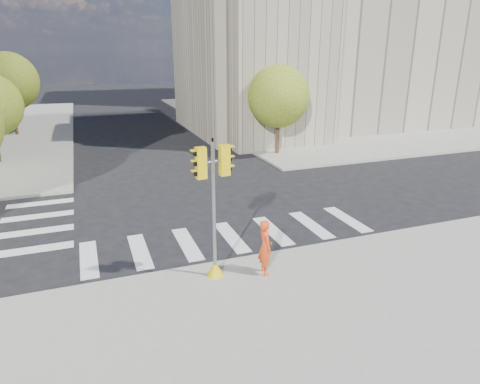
% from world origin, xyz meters
% --- Properties ---
extents(ground, '(160.00, 160.00, 0.00)m').
position_xyz_m(ground, '(0.00, 0.00, 0.00)').
color(ground, black).
rests_on(ground, ground).
extents(sidewalk_far_right, '(28.00, 40.00, 0.15)m').
position_xyz_m(sidewalk_far_right, '(20.00, 26.00, 0.07)').
color(sidewalk_far_right, gray).
rests_on(sidewalk_far_right, ground).
extents(civic_building, '(26.00, 16.00, 19.39)m').
position_xyz_m(civic_building, '(15.59, 19.12, 7.26)').
color(civic_building, '#9E937D').
rests_on(civic_building, ground).
extents(tree_lw_far, '(4.80, 4.80, 6.95)m').
position_xyz_m(tree_lw_far, '(-10.50, 24.00, 4.54)').
color(tree_lw_far, '#382616').
rests_on(tree_lw_far, ground).
extents(tree_re_near, '(4.20, 4.20, 6.16)m').
position_xyz_m(tree_re_near, '(7.50, 10.00, 4.05)').
color(tree_re_near, '#382616').
rests_on(tree_re_near, ground).
extents(tree_re_mid, '(4.60, 4.60, 6.66)m').
position_xyz_m(tree_re_mid, '(7.50, 22.00, 4.35)').
color(tree_re_mid, '#382616').
rests_on(tree_re_mid, ground).
extents(tree_re_far, '(4.00, 4.00, 5.88)m').
position_xyz_m(tree_re_far, '(7.50, 34.00, 3.87)').
color(tree_re_far, '#382616').
rests_on(tree_re_far, ground).
extents(lamp_near, '(0.35, 0.18, 8.11)m').
position_xyz_m(lamp_near, '(8.00, 14.00, 4.58)').
color(lamp_near, black).
rests_on(lamp_near, sidewalk_far_right).
extents(lamp_far, '(0.35, 0.18, 8.11)m').
position_xyz_m(lamp_far, '(8.00, 28.00, 4.58)').
color(lamp_far, black).
rests_on(lamp_far, sidewalk_far_right).
extents(traffic_signal, '(1.08, 0.56, 4.52)m').
position_xyz_m(traffic_signal, '(-1.67, -4.93, 2.06)').
color(traffic_signal, '#DDB80B').
rests_on(traffic_signal, sidewalk_near).
extents(photographer, '(0.50, 0.71, 1.85)m').
position_xyz_m(photographer, '(-0.10, -5.33, 1.08)').
color(photographer, '#ED4816').
rests_on(photographer, sidewalk_near).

